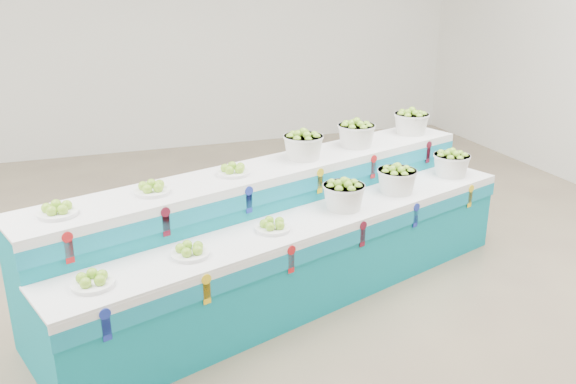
# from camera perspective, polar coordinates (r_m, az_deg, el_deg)

# --- Properties ---
(ground) EXTENTS (10.00, 10.00, 0.00)m
(ground) POSITION_cam_1_polar(r_m,az_deg,el_deg) (4.75, -6.65, -11.93)
(ground) COLOR brown
(ground) RESTS_ON ground
(back_wall) EXTENTS (10.00, 0.00, 10.00)m
(back_wall) POSITION_cam_1_polar(r_m,az_deg,el_deg) (9.01, -14.59, 16.18)
(back_wall) COLOR silver
(back_wall) RESTS_ON ground
(display_stand) EXTENTS (4.28, 2.37, 1.02)m
(display_stand) POSITION_cam_1_polar(r_m,az_deg,el_deg) (4.91, 0.00, -3.95)
(display_stand) COLOR #0C8A9C
(display_stand) RESTS_ON ground
(plate_lower_left) EXTENTS (0.34, 0.34, 0.10)m
(plate_lower_left) POSITION_cam_1_polar(r_m,az_deg,el_deg) (3.85, -18.12, -7.86)
(plate_lower_left) COLOR white
(plate_lower_left) RESTS_ON display_stand
(plate_lower_mid) EXTENTS (0.34, 0.34, 0.10)m
(plate_lower_mid) POSITION_cam_1_polar(r_m,az_deg,el_deg) (4.09, -9.31, -5.40)
(plate_lower_mid) COLOR white
(plate_lower_mid) RESTS_ON display_stand
(plate_lower_right) EXTENTS (0.34, 0.34, 0.10)m
(plate_lower_right) POSITION_cam_1_polar(r_m,az_deg,el_deg) (4.43, -1.45, -3.08)
(plate_lower_right) COLOR white
(plate_lower_right) RESTS_ON display_stand
(basket_lower_left) EXTENTS (0.43, 0.43, 0.24)m
(basket_lower_left) POSITION_cam_1_polar(r_m,az_deg,el_deg) (4.83, 5.32, -0.22)
(basket_lower_left) COLOR silver
(basket_lower_left) RESTS_ON display_stand
(basket_lower_mid) EXTENTS (0.43, 0.43, 0.24)m
(basket_lower_mid) POSITION_cam_1_polar(r_m,az_deg,el_deg) (5.26, 10.30, 1.24)
(basket_lower_mid) COLOR silver
(basket_lower_mid) RESTS_ON display_stand
(basket_lower_right) EXTENTS (0.43, 0.43, 0.24)m
(basket_lower_right) POSITION_cam_1_polar(r_m,az_deg,el_deg) (5.82, 15.26, 2.69)
(basket_lower_right) COLOR silver
(basket_lower_right) RESTS_ON display_stand
(plate_upper_left) EXTENTS (0.34, 0.34, 0.10)m
(plate_upper_left) POSITION_cam_1_polar(r_m,az_deg,el_deg) (4.19, -21.08, -1.46)
(plate_upper_left) COLOR white
(plate_upper_left) RESTS_ON display_stand
(plate_upper_mid) EXTENTS (0.34, 0.34, 0.10)m
(plate_upper_mid) POSITION_cam_1_polar(r_m,az_deg,el_deg) (4.41, -12.81, 0.46)
(plate_upper_mid) COLOR white
(plate_upper_mid) RESTS_ON display_stand
(plate_upper_right) EXTENTS (0.34, 0.34, 0.10)m
(plate_upper_right) POSITION_cam_1_polar(r_m,az_deg,el_deg) (4.72, -5.23, 2.21)
(plate_upper_right) COLOR white
(plate_upper_right) RESTS_ON display_stand
(basket_upper_left) EXTENTS (0.43, 0.43, 0.24)m
(basket_upper_left) POSITION_cam_1_polar(r_m,az_deg,el_deg) (5.11, 1.46, 4.52)
(basket_upper_left) COLOR silver
(basket_upper_left) RESTS_ON display_stand
(basket_upper_mid) EXTENTS (0.43, 0.43, 0.24)m
(basket_upper_mid) POSITION_cam_1_polar(r_m,az_deg,el_deg) (5.51, 6.51, 5.56)
(basket_upper_mid) COLOR silver
(basket_upper_mid) RESTS_ON display_stand
(basket_upper_right) EXTENTS (0.43, 0.43, 0.24)m
(basket_upper_right) POSITION_cam_1_polar(r_m,az_deg,el_deg) (6.05, 11.63, 6.58)
(basket_upper_right) COLOR silver
(basket_upper_right) RESTS_ON display_stand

